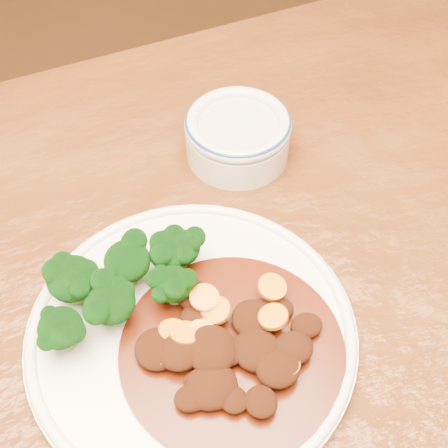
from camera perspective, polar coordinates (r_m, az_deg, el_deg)
name	(u,v)px	position (r m, az deg, el deg)	size (l,w,h in m)	color
dining_table	(167,379)	(0.67, -5.24, -13.93)	(1.57, 1.02, 0.75)	#59300F
dinner_plate	(192,333)	(0.59, -2.98, -9.90)	(0.31, 0.31, 0.02)	white
broccoli_florets	(121,280)	(0.59, -9.38, -5.07)	(0.16, 0.09, 0.05)	#80A555
mince_stew	(228,350)	(0.57, 0.37, -11.45)	(0.21, 0.21, 0.03)	#431007
dip_bowl	(238,134)	(0.73, 1.26, 8.21)	(0.12, 0.12, 0.06)	silver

